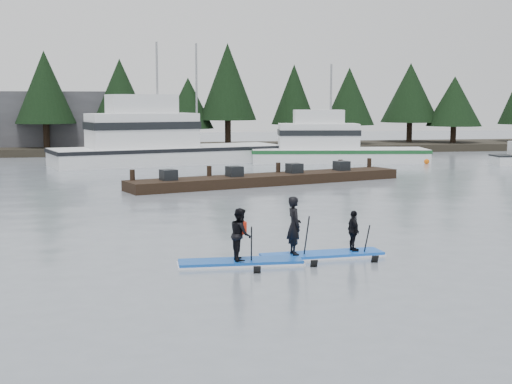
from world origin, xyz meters
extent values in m
plane|color=slate|center=(0.00, 0.00, 0.00)|extent=(160.00, 160.00, 0.00)
cube|color=#2D281E|center=(0.00, 42.00, 0.30)|extent=(70.00, 8.00, 0.60)
cube|color=#4C4C51|center=(-14.00, 44.00, 2.50)|extent=(18.00, 6.00, 5.00)
cube|color=white|center=(-1.35, 30.95, 0.10)|extent=(16.24, 8.42, 2.09)
cube|color=white|center=(-3.16, 30.44, 2.28)|extent=(7.63, 4.92, 2.26)
cylinder|color=gray|center=(-2.10, 30.73, 4.63)|extent=(0.14, 0.14, 6.97)
cube|color=white|center=(10.32, 29.82, 0.09)|extent=(12.45, 5.28, 1.72)
cube|color=white|center=(8.89, 30.04, 1.81)|extent=(5.75, 3.29, 1.72)
cylinder|color=gray|center=(9.72, 29.91, 3.84)|extent=(0.14, 0.14, 5.79)
cube|color=black|center=(2.85, 17.56, 0.25)|extent=(14.82, 6.64, 0.50)
sphere|color=#E7600B|center=(15.73, 27.45, 0.00)|extent=(0.59, 0.59, 0.59)
cube|color=#1249A9|center=(-1.53, 0.00, 0.06)|extent=(3.20, 0.87, 0.12)
imported|color=black|center=(-1.53, 0.00, 0.79)|extent=(0.53, 0.67, 1.35)
cube|color=red|center=(-1.53, 0.00, 0.96)|extent=(0.31, 0.21, 0.32)
cylinder|color=black|center=(-1.28, -0.23, 0.34)|extent=(0.19, 0.89, 1.52)
cube|color=blue|center=(0.78, 0.46, 0.06)|extent=(3.38, 1.04, 0.12)
imported|color=black|center=(-0.01, 0.40, 0.90)|extent=(0.42, 0.60, 1.56)
cylinder|color=black|center=(0.25, 0.20, 0.45)|extent=(0.09, 0.94, 1.60)
imported|color=black|center=(1.68, 0.53, 0.68)|extent=(0.32, 0.67, 1.12)
cylinder|color=black|center=(1.95, 0.33, 0.21)|extent=(0.09, 0.86, 1.44)
camera|label=1|loc=(-4.44, -17.74, 4.16)|focal=50.00mm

